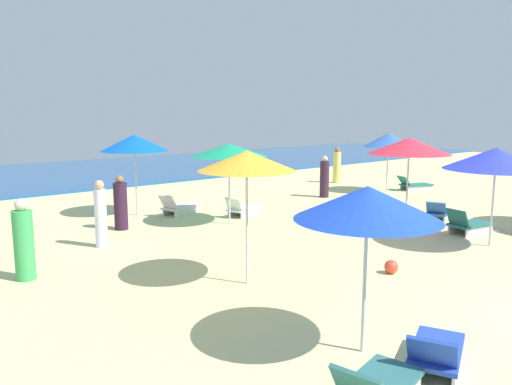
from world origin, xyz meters
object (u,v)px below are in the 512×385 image
Objects in this scene: umbrella_2 at (134,143)px; lounge_chair_5_1 at (438,212)px; lounge_chair_6_0 at (243,209)px; umbrella_8 at (367,203)px; lounge_chair_1_0 at (468,224)px; lounge_chair_2_0 at (179,207)px; beachgoer_3 at (101,215)px; lounge_chair_8_1 at (436,352)px; umbrella_3 at (388,140)px; umbrella_6 at (229,150)px; beach_ball_0 at (391,267)px; umbrella_1 at (496,159)px; beachgoer_2 at (324,178)px; beachgoer_0 at (24,243)px; beachgoer_1 at (337,166)px; umbrella_5 at (409,146)px; lounge_chair_5_0 at (372,205)px; umbrella_7 at (247,161)px; beachgoer_4 at (121,205)px; lounge_chair_3_0 at (414,185)px.

umbrella_2 is 1.86× the size of lounge_chair_5_1.
umbrella_8 reaches higher than lounge_chair_6_0.
lounge_chair_6_0 is (-3.21, 5.68, -0.03)m from lounge_chair_1_0.
lounge_chair_2_0 is 10.18m from umbrella_8.
umbrella_2 is 1.55× the size of beachgoer_3.
lounge_chair_8_1 is (-7.16, -3.36, -0.02)m from lounge_chair_1_0.
umbrella_3 is 1.46× the size of beachgoer_3.
lounge_chair_8_1 is at bearing -109.29° from umbrella_6.
beach_ball_0 is (3.72, -5.69, -0.64)m from beachgoer_3.
lounge_chair_6_0 is (-2.46, 6.64, -1.91)m from umbrella_1.
beachgoer_0 is at bearing -143.73° from beachgoer_2.
umbrella_3 is at bearing 4.23° from umbrella_6.
beachgoer_1 is 3.99m from beachgoer_2.
lounge_chair_8_1 is at bearing -69.76° from beachgoer_0.
lounge_chair_2_0 is at bearing 133.98° from umbrella_5.
beachgoer_3 is at bearing 105.38° from lounge_chair_2_0.
umbrella_1 is 9.20m from lounge_chair_2_0.
lounge_chair_5_1 is 0.83× the size of beachgoer_3.
lounge_chair_5_1 reaches higher than beach_ball_0.
lounge_chair_6_0 is 7.30m from beachgoer_0.
beachgoer_1 reaches higher than beachgoer_0.
umbrella_2 is 1.07× the size of umbrella_3.
lounge_chair_5_0 is 0.96× the size of lounge_chair_8_1.
umbrella_7 is 1.58× the size of beachgoer_0.
lounge_chair_1_0 is at bearing 51.74° from umbrella_1.
umbrella_7 is at bearing -122.70° from beachgoer_2.
lounge_chair_5_1 is 0.90× the size of beachgoer_4.
beachgoer_1 is 1.04× the size of beachgoer_2.
umbrella_7 is at bearing -169.15° from umbrella_5.
beachgoer_2 reaches higher than lounge_chair_5_1.
lounge_chair_8_1 is at bearing -108.07° from beachgoer_2.
umbrella_8 is at bearing 7.14° from beachgoer_3.
umbrella_3 is 0.96× the size of umbrella_5.
beachgoer_3 is at bearing 104.33° from umbrella_7.
umbrella_1 is 10.16m from umbrella_2.
umbrella_8 is 8.95m from beachgoer_4.
beachgoer_1 is 1.08× the size of beachgoer_4.
umbrella_2 is 1.00× the size of umbrella_7.
beachgoer_2 is 8.22m from beachgoer_4.
lounge_chair_2_0 is at bearing 52.38° from lounge_chair_5_0.
umbrella_2 is 2.51m from beachgoer_4.
umbrella_3 is 1.03× the size of umbrella_8.
beach_ball_0 is at bearing -105.75° from beachgoer_2.
umbrella_3 is at bearing -61.03° from lounge_chair_5_0.
lounge_chair_8_1 is 0.90× the size of beachgoer_0.
lounge_chair_3_0 is at bearing 92.66° from beachgoer_4.
beachgoer_2 is at bearing -12.12° from umbrella_2.
umbrella_8 reaches higher than lounge_chair_1_0.
umbrella_7 is at bearing 143.28° from lounge_chair_2_0.
beachgoer_2 is (11.46, 2.76, -0.01)m from beachgoer_0.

